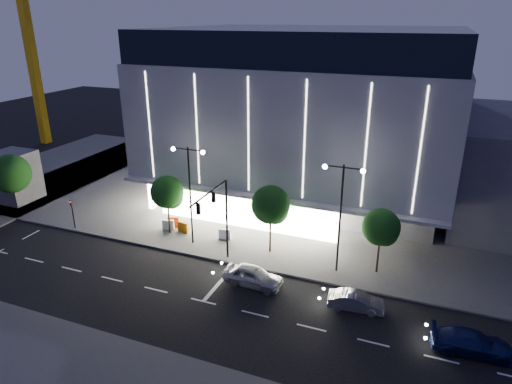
{
  "coord_description": "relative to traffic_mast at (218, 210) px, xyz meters",
  "views": [
    {
      "loc": [
        15.72,
        -25.79,
        19.21
      ],
      "look_at": [
        2.25,
        8.11,
        5.0
      ],
      "focal_mm": 32.0,
      "sensor_mm": 36.0,
      "label": 1
    }
  ],
  "objects": [
    {
      "name": "ped_signal_far",
      "position": [
        -16.0,
        1.16,
        -3.14
      ],
      "size": [
        0.22,
        0.24,
        3.0
      ],
      "color": "black",
      "rests_on": "ground"
    },
    {
      "name": "traffic_mast",
      "position": [
        0.0,
        0.0,
        0.0
      ],
      "size": [
        0.33,
        5.89,
        7.07
      ],
      "color": "black",
      "rests_on": "ground"
    },
    {
      "name": "museum",
      "position": [
        1.98,
        18.97,
        4.25
      ],
      "size": [
        30.0,
        25.8,
        18.0
      ],
      "color": "#4C4C51",
      "rests_on": "ground"
    },
    {
      "name": "barrier_d",
      "position": [
        -1.61,
        4.29,
        -4.38
      ],
      "size": [
        1.12,
        0.41,
        1.0
      ],
      "primitive_type": "cube",
      "rotation": [
        0.0,
        0.0,
        0.15
      ],
      "color": "white",
      "rests_on": "sidewalk_museum"
    },
    {
      "name": "sidewalk_west",
      "position": [
        -31.0,
        6.66,
        -4.95
      ],
      "size": [
        16.0,
        50.0,
        0.15
      ],
      "primitive_type": "cube",
      "color": "#474747",
      "rests_on": "ground"
    },
    {
      "name": "tower_crane",
      "position": [
        -41.92,
        24.66,
        15.48
      ],
      "size": [
        32.0,
        2.0,
        28.5
      ],
      "color": "gold",
      "rests_on": "ground"
    },
    {
      "name": "tree_left",
      "position": [
        -6.97,
        3.68,
        -0.99
      ],
      "size": [
        3.02,
        3.02,
        5.72
      ],
      "color": "black",
      "rests_on": "ground"
    },
    {
      "name": "barrier_b",
      "position": [
        -7.44,
        4.1,
        -4.38
      ],
      "size": [
        1.12,
        0.61,
        1.0
      ],
      "primitive_type": "cube",
      "rotation": [
        0.0,
        0.0,
        0.35
      ],
      "color": "silver",
      "rests_on": "sidewalk_museum"
    },
    {
      "name": "car_second",
      "position": [
        11.3,
        -1.73,
        -4.39
      ],
      "size": [
        4.0,
        1.79,
        1.28
      ],
      "primitive_type": "imported",
      "rotation": [
        0.0,
        0.0,
        1.69
      ],
      "color": "#9A9CA1",
      "rests_on": "ground"
    },
    {
      "name": "tree_mid",
      "position": [
        3.03,
        3.68,
        -0.69
      ],
      "size": [
        3.25,
        3.25,
        6.15
      ],
      "color": "black",
      "rests_on": "ground"
    },
    {
      "name": "sidewalk_museum",
      "position": [
        4.0,
        20.66,
        -4.95
      ],
      "size": [
        70.0,
        40.0,
        0.15
      ],
      "primitive_type": "cube",
      "color": "#474747",
      "rests_on": "ground"
    },
    {
      "name": "car_third",
      "position": [
        18.62,
        -3.49,
        -4.34
      ],
      "size": [
        4.92,
        2.38,
        1.38
      ],
      "primitive_type": "imported",
      "rotation": [
        0.0,
        0.0,
        1.67
      ],
      "color": "navy",
      "rests_on": "ground"
    },
    {
      "name": "tree_right",
      "position": [
        12.03,
        3.68,
        -1.14
      ],
      "size": [
        2.91,
        2.91,
        5.51
      ],
      "color": "black",
      "rests_on": "ground"
    },
    {
      "name": "street_lamp_east",
      "position": [
        9.0,
        2.66,
        0.93
      ],
      "size": [
        3.16,
        0.36,
        9.0
      ],
      "color": "black",
      "rests_on": "ground"
    },
    {
      "name": "car_lead",
      "position": [
        3.52,
        -1.53,
        -4.24
      ],
      "size": [
        4.68,
        2.07,
        1.57
      ],
      "primitive_type": "imported",
      "rotation": [
        0.0,
        0.0,
        1.52
      ],
      "color": "#AAADB2",
      "rests_on": "ground"
    },
    {
      "name": "ground",
      "position": [
        -1.0,
        -3.34,
        -5.03
      ],
      "size": [
        160.0,
        160.0,
        0.0
      ],
      "primitive_type": "plane",
      "color": "black",
      "rests_on": "ground"
    },
    {
      "name": "street_lamp_west",
      "position": [
        -4.0,
        2.66,
        0.93
      ],
      "size": [
        3.16,
        0.36,
        9.0
      ],
      "color": "black",
      "rests_on": "ground"
    },
    {
      "name": "barrier_c",
      "position": [
        -5.86,
        4.17,
        -4.38
      ],
      "size": [
        1.13,
        0.41,
        1.0
      ],
      "primitive_type": "cube",
      "rotation": [
        0.0,
        0.0,
        -0.15
      ],
      "color": "orange",
      "rests_on": "sidewalk_museum"
    },
    {
      "name": "barrier_a",
      "position": [
        -7.3,
        4.84,
        -4.38
      ],
      "size": [
        1.13,
        0.55,
        1.0
      ],
      "primitive_type": "cube",
      "rotation": [
        0.0,
        0.0,
        0.28
      ],
      "color": "red",
      "rests_on": "sidewalk_museum"
    }
  ]
}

